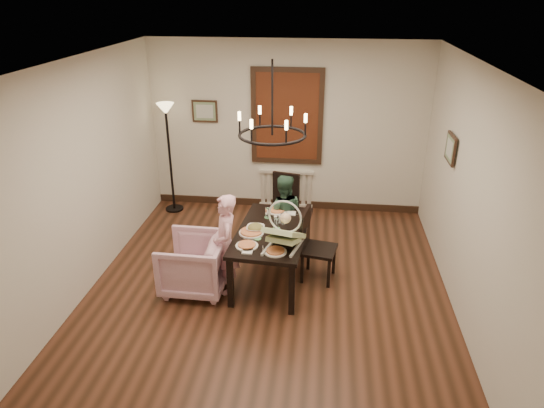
% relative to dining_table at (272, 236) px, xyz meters
% --- Properties ---
extents(room_shell, '(4.51, 5.00, 2.81)m').
position_rel_dining_table_xyz_m(room_shell, '(-0.02, 0.15, 0.77)').
color(room_shell, '#542D1C').
rests_on(room_shell, ground).
extents(dining_table, '(0.97, 1.58, 0.71)m').
position_rel_dining_table_xyz_m(dining_table, '(0.00, 0.00, 0.00)').
color(dining_table, black).
rests_on(dining_table, room_shell).
extents(chair_far, '(0.52, 0.52, 0.97)m').
position_rel_dining_table_xyz_m(chair_far, '(0.00, 1.21, -0.14)').
color(chair_far, black).
rests_on(chair_far, room_shell).
extents(chair_right, '(0.50, 0.50, 0.96)m').
position_rel_dining_table_xyz_m(chair_right, '(0.60, 0.08, -0.14)').
color(chair_right, black).
rests_on(chair_right, room_shell).
extents(armchair, '(0.81, 0.79, 0.72)m').
position_rel_dining_table_xyz_m(armchair, '(-0.94, -0.35, -0.27)').
color(armchair, '#E2ADC3').
rests_on(armchair, room_shell).
extents(elderly_woman, '(0.36, 0.45, 1.07)m').
position_rel_dining_table_xyz_m(elderly_woman, '(-0.53, -0.31, -0.09)').
color(elderly_woman, '#E9A5B3').
rests_on(elderly_woman, room_shell).
extents(seated_man, '(0.51, 0.41, 0.98)m').
position_rel_dining_table_xyz_m(seated_man, '(0.07, 0.71, -0.14)').
color(seated_man, '#345742').
rests_on(seated_man, room_shell).
extents(baby_bouncer, '(0.57, 0.69, 0.39)m').
position_rel_dining_table_xyz_m(baby_bouncer, '(0.19, -0.39, 0.28)').
color(baby_bouncer, '#C1D593').
rests_on(baby_bouncer, dining_table).
extents(salad_bowl, '(0.28, 0.28, 0.07)m').
position_rel_dining_table_xyz_m(salad_bowl, '(-0.21, -0.04, 0.12)').
color(salad_bowl, white).
rests_on(salad_bowl, dining_table).
extents(pizza_platter, '(0.31, 0.31, 0.04)m').
position_rel_dining_table_xyz_m(pizza_platter, '(-0.25, -0.13, 0.10)').
color(pizza_platter, tan).
rests_on(pizza_platter, dining_table).
extents(drinking_glass, '(0.06, 0.06, 0.13)m').
position_rel_dining_table_xyz_m(drinking_glass, '(0.04, 0.06, 0.15)').
color(drinking_glass, silver).
rests_on(drinking_glass, dining_table).
extents(window_blinds, '(1.00, 0.03, 1.40)m').
position_rel_dining_table_xyz_m(window_blinds, '(-0.02, 2.24, 0.97)').
color(window_blinds, '#5C2C12').
rests_on(window_blinds, room_shell).
extents(radiator, '(0.92, 0.12, 0.62)m').
position_rel_dining_table_xyz_m(radiator, '(-0.02, 2.26, -0.28)').
color(radiator, silver).
rests_on(radiator, room_shell).
extents(picture_back, '(0.42, 0.03, 0.36)m').
position_rel_dining_table_xyz_m(picture_back, '(-1.37, 2.25, 1.02)').
color(picture_back, black).
rests_on(picture_back, room_shell).
extents(picture_right, '(0.03, 0.42, 0.36)m').
position_rel_dining_table_xyz_m(picture_right, '(2.19, 0.68, 1.02)').
color(picture_right, black).
rests_on(picture_right, room_shell).
extents(floor_lamp, '(0.30, 0.30, 1.80)m').
position_rel_dining_table_xyz_m(floor_lamp, '(-1.92, 1.93, 0.27)').
color(floor_lamp, black).
rests_on(floor_lamp, room_shell).
extents(chandelier, '(0.80, 0.80, 0.04)m').
position_rel_dining_table_xyz_m(chandelier, '(0.00, 0.00, 1.32)').
color(chandelier, black).
rests_on(chandelier, room_shell).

